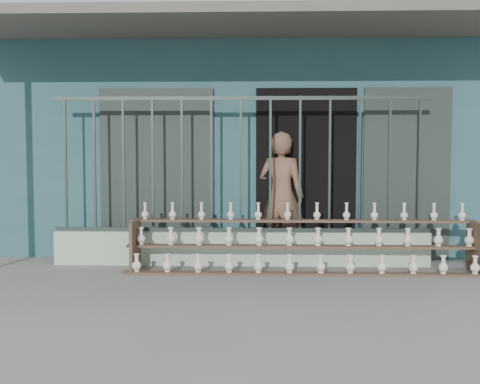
{
  "coord_description": "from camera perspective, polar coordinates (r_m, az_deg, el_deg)",
  "views": [
    {
      "loc": [
        0.25,
        -6.67,
        1.51
      ],
      "look_at": [
        0.0,
        1.0,
        1.0
      ],
      "focal_mm": 45.0,
      "sensor_mm": 36.0,
      "label": 1
    }
  ],
  "objects": [
    {
      "name": "shelf_rack",
      "position": [
        7.67,
        6.05,
        -4.84
      ],
      "size": [
        4.5,
        0.68,
        0.85
      ],
      "color": "brown",
      "rests_on": "ground"
    },
    {
      "name": "parapet_wall",
      "position": [
        8.08,
        0.07,
        -5.35
      ],
      "size": [
        5.0,
        0.2,
        0.45
      ],
      "primitive_type": "cube",
      "color": "#AFCBAE",
      "rests_on": "ground"
    },
    {
      "name": "workshop_building",
      "position": [
        10.91,
        0.59,
        4.39
      ],
      "size": [
        7.4,
        6.6,
        3.21
      ],
      "color": "#295157",
      "rests_on": "ground"
    },
    {
      "name": "ground",
      "position": [
        6.85,
        -0.28,
        -8.94
      ],
      "size": [
        60.0,
        60.0,
        0.0
      ],
      "primitive_type": "plane",
      "color": "slate"
    },
    {
      "name": "elderly_woman",
      "position": [
        8.39,
        3.92,
        -0.4
      ],
      "size": [
        0.76,
        0.62,
        1.79
      ],
      "primitive_type": "imported",
      "rotation": [
        0.0,
        0.0,
        2.8
      ],
      "color": "brown",
      "rests_on": "ground"
    },
    {
      "name": "security_fence",
      "position": [
        7.98,
        0.07,
        2.64
      ],
      "size": [
        5.0,
        0.04,
        1.8
      ],
      "color": "#283330",
      "rests_on": "parapet_wall"
    }
  ]
}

